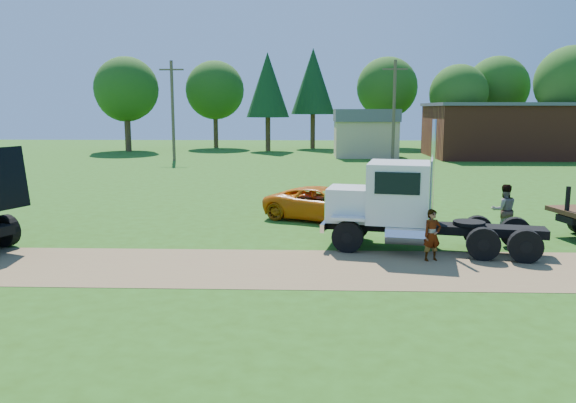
{
  "coord_description": "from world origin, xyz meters",
  "views": [
    {
      "loc": [
        -1.64,
        -16.19,
        4.68
      ],
      "look_at": [
        -2.32,
        2.49,
        1.6
      ],
      "focal_mm": 35.0,
      "sensor_mm": 36.0,
      "label": 1
    }
  ],
  "objects": [
    {
      "name": "ground",
      "position": [
        0.0,
        0.0,
        0.0
      ],
      "size": [
        140.0,
        140.0,
        0.0
      ],
      "primitive_type": "plane",
      "color": "#284E11",
      "rests_on": "ground"
    },
    {
      "name": "white_semi_tractor",
      "position": [
        1.48,
        2.58,
        1.49
      ],
      "size": [
        7.37,
        3.68,
        4.35
      ],
      "rotation": [
        0.0,
        0.0,
        -0.2
      ],
      "color": "black",
      "rests_on": "ground"
    },
    {
      "name": "tree_row",
      "position": [
        2.53,
        50.0,
        7.13
      ],
      "size": [
        56.01,
        16.28,
        11.83
      ],
      "color": "#3E2C19",
      "rests_on": "ground"
    },
    {
      "name": "dirt_track",
      "position": [
        0.0,
        0.0,
        0.01
      ],
      "size": [
        120.0,
        4.2,
        0.01
      ],
      "primitive_type": "cube",
      "color": "brown",
      "rests_on": "ground"
    },
    {
      "name": "tan_shed",
      "position": [
        4.0,
        40.0,
        2.42
      ],
      "size": [
        6.2,
        5.4,
        4.7
      ],
      "color": "tan",
      "rests_on": "ground"
    },
    {
      "name": "brick_building",
      "position": [
        18.0,
        40.0,
        2.66
      ],
      "size": [
        15.4,
        10.4,
        5.3
      ],
      "color": "brown",
      "rests_on": "ground"
    },
    {
      "name": "orange_pickup",
      "position": [
        -0.98,
        7.4,
        0.7
      ],
      "size": [
        5.57,
        4.22,
        1.4
      ],
      "primitive_type": "imported",
      "rotation": [
        0.0,
        0.0,
        1.14
      ],
      "color": "orange",
      "rests_on": "ground"
    },
    {
      "name": "spectator_b",
      "position": [
        5.65,
        4.62,
        0.97
      ],
      "size": [
        0.95,
        0.75,
        1.95
      ],
      "primitive_type": "imported",
      "rotation": [
        0.0,
        0.0,
        3.15
      ],
      "color": "#999999",
      "rests_on": "ground"
    },
    {
      "name": "spectator_a",
      "position": [
        2.22,
        0.97,
        0.82
      ],
      "size": [
        0.69,
        0.57,
        1.63
      ],
      "primitive_type": "imported",
      "rotation": [
        0.0,
        0.0,
        0.35
      ],
      "color": "#999999",
      "rests_on": "ground"
    },
    {
      "name": "utility_poles",
      "position": [
        6.0,
        35.0,
        4.71
      ],
      "size": [
        42.2,
        0.28,
        9.0
      ],
      "color": "#4C392B",
      "rests_on": "ground"
    }
  ]
}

